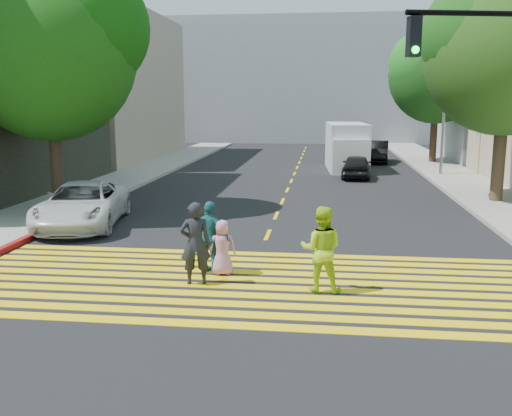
% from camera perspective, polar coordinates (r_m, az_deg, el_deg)
% --- Properties ---
extents(ground, '(120.00, 120.00, 0.00)m').
position_cam_1_polar(ground, '(11.74, -1.79, -9.45)').
color(ground, black).
extents(sidewalk_left, '(3.00, 40.00, 0.15)m').
position_cam_1_polar(sidewalk_left, '(34.66, -10.24, 3.93)').
color(sidewalk_left, gray).
rests_on(sidewalk_left, ground).
extents(sidewalk_right, '(3.00, 60.00, 0.15)m').
position_cam_1_polar(sidewalk_right, '(27.07, 21.42, 1.51)').
color(sidewalk_right, gray).
rests_on(sidewalk_right, ground).
extents(curb_red, '(0.20, 8.00, 0.16)m').
position_cam_1_polar(curb_red, '(19.36, -19.59, -1.75)').
color(curb_red, maroon).
rests_on(curb_red, ground).
extents(crosswalk, '(13.40, 5.30, 0.01)m').
position_cam_1_polar(crosswalk, '(12.93, -0.93, -7.50)').
color(crosswalk, yellow).
rests_on(crosswalk, ground).
extents(lane_line, '(0.12, 34.40, 0.01)m').
position_cam_1_polar(lane_line, '(33.68, 4.01, 3.77)').
color(lane_line, yellow).
rests_on(lane_line, ground).
extents(building_left_tan, '(12.00, 16.00, 10.00)m').
position_cam_1_polar(building_left_tan, '(42.74, -17.90, 11.46)').
color(building_left_tan, tan).
rests_on(building_left_tan, ground).
extents(backdrop_block, '(30.00, 8.00, 12.00)m').
position_cam_1_polar(backdrop_block, '(58.95, 5.40, 12.53)').
color(backdrop_block, gray).
rests_on(backdrop_block, ground).
extents(tree_left, '(6.88, 6.33, 8.89)m').
position_cam_1_polar(tree_left, '(22.20, -19.79, 15.12)').
color(tree_left, '#331F17').
rests_on(tree_left, ground).
extents(tree_right_near, '(7.16, 6.61, 9.08)m').
position_cam_1_polar(tree_right_near, '(24.41, 24.06, 14.72)').
color(tree_right_near, black).
rests_on(tree_right_near, ground).
extents(tree_right_far, '(7.63, 7.47, 8.81)m').
position_cam_1_polar(tree_right_far, '(38.82, 17.77, 13.00)').
color(tree_right_far, '#3F2115').
rests_on(tree_right_far, ground).
extents(pedestrian_man, '(0.77, 0.60, 1.87)m').
position_cam_1_polar(pedestrian_man, '(12.70, -6.09, -3.54)').
color(pedestrian_man, black).
rests_on(pedestrian_man, ground).
extents(pedestrian_woman, '(0.94, 0.76, 1.86)m').
position_cam_1_polar(pedestrian_woman, '(12.24, 6.55, -4.11)').
color(pedestrian_woman, '#ADDA1D').
rests_on(pedestrian_woman, ground).
extents(pedestrian_child, '(0.72, 0.55, 1.32)m').
position_cam_1_polar(pedestrian_child, '(13.39, -3.38, -3.96)').
color(pedestrian_child, '#CA7FAC').
rests_on(pedestrian_child, ground).
extents(pedestrian_extra, '(1.10, 0.73, 1.73)m').
position_cam_1_polar(pedestrian_extra, '(13.50, -4.58, -2.96)').
color(pedestrian_extra, '#246B74').
rests_on(pedestrian_extra, ground).
extents(white_sedan, '(3.20, 5.46, 1.43)m').
position_cam_1_polar(white_sedan, '(19.39, -16.97, 0.33)').
color(white_sedan, silver).
rests_on(white_sedan, ground).
extents(dark_car_near, '(1.77, 3.79, 1.26)m').
position_cam_1_polar(dark_car_near, '(30.74, 10.02, 4.14)').
color(dark_car_near, black).
rests_on(dark_car_near, ground).
extents(silver_car, '(2.48, 4.99, 1.39)m').
position_cam_1_polar(silver_car, '(41.61, 9.10, 5.93)').
color(silver_car, gray).
rests_on(silver_car, ground).
extents(dark_car_parked, '(1.97, 4.47, 1.43)m').
position_cam_1_polar(dark_car_parked, '(38.92, 11.96, 5.54)').
color(dark_car_parked, black).
rests_on(dark_car_parked, ground).
extents(white_van, '(2.50, 5.89, 2.73)m').
position_cam_1_polar(white_van, '(34.28, 9.08, 5.94)').
color(white_van, silver).
rests_on(white_van, ground).
extents(street_lamp, '(1.95, 0.35, 8.60)m').
position_cam_1_polar(street_lamp, '(32.25, 18.12, 11.75)').
color(street_lamp, slate).
rests_on(street_lamp, ground).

